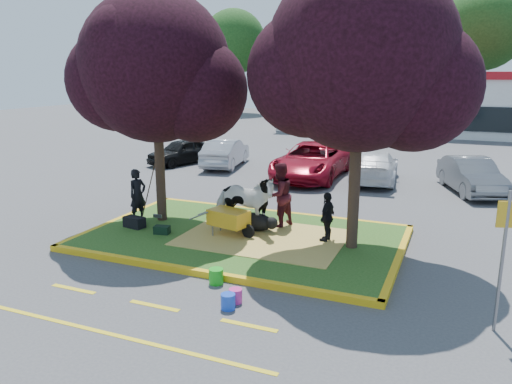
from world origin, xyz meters
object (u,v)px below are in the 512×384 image
at_px(sign_post, 504,246).
at_px(bucket_pink, 236,296).
at_px(cow, 244,203).
at_px(car_black, 182,151).
at_px(wheelbarrow, 229,218).
at_px(bucket_green, 216,276).
at_px(calf, 254,222).
at_px(handler, 138,195).
at_px(bucket_blue, 228,301).
at_px(car_silver, 226,153).

relative_size(sign_post, bucket_pink, 8.91).
bearing_deg(cow, car_black, 37.29).
distance_m(cow, wheelbarrow, 0.68).
distance_m(bucket_green, bucket_pink, 1.00).
height_order(calf, sign_post, sign_post).
distance_m(handler, bucket_blue, 6.08).
bearing_deg(bucket_blue, handler, 141.43).
height_order(wheelbarrow, sign_post, sign_post).
xyz_separation_m(cow, bucket_green, (0.76, -3.19, -0.77)).
bearing_deg(car_black, bucket_pink, -36.32).
bearing_deg(bucket_blue, bucket_pink, 86.49).
height_order(calf, wheelbarrow, wheelbarrow).
distance_m(handler, sign_post, 9.79).
distance_m(bucket_green, car_black, 14.50).
relative_size(bucket_blue, car_silver, 0.08).
bearing_deg(bucket_green, calf, 98.95).
height_order(cow, bucket_green, cow).
height_order(sign_post, bucket_pink, sign_post).
xyz_separation_m(handler, wheelbarrow, (3.03, -0.19, -0.29)).
height_order(handler, wheelbarrow, handler).
bearing_deg(car_silver, bucket_blue, 105.88).
bearing_deg(bucket_pink, car_black, 124.72).
distance_m(calf, sign_post, 6.84).
relative_size(car_black, car_silver, 0.89).
bearing_deg(calf, car_silver, 129.79).
bearing_deg(calf, cow, -146.06).
relative_size(sign_post, car_silver, 0.63).
xyz_separation_m(calf, handler, (-3.46, -0.49, 0.53)).
relative_size(calf, bucket_pink, 3.99).
distance_m(wheelbarrow, bucket_blue, 3.97).
xyz_separation_m(bucket_green, car_black, (-8.05, 12.05, 0.44)).
relative_size(bucket_green, bucket_blue, 1.11).
xyz_separation_m(calf, sign_post, (5.93, -3.20, 1.17)).
height_order(bucket_pink, car_silver, car_silver).
bearing_deg(wheelbarrow, bucket_blue, -51.00).
bearing_deg(cow, sign_post, -118.73).
distance_m(calf, handler, 3.53).
bearing_deg(bucket_pink, calf, 107.93).
relative_size(cow, handler, 1.20).
bearing_deg(wheelbarrow, car_silver, 130.24).
height_order(bucket_pink, car_black, car_black).
xyz_separation_m(handler, bucket_green, (3.98, -2.81, -0.75)).
distance_m(bucket_green, bucket_blue, 1.21).
bearing_deg(bucket_pink, wheelbarrow, 117.54).
height_order(handler, car_black, handler).
distance_m(bucket_pink, car_black, 15.47).
xyz_separation_m(bucket_pink, car_silver, (-6.51, 12.89, 0.52)).
bearing_deg(bucket_blue, car_silver, 116.19).
xyz_separation_m(wheelbarrow, bucket_pink, (1.70, -3.27, -0.49)).
xyz_separation_m(cow, wheelbarrow, (-0.18, -0.58, -0.30)).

